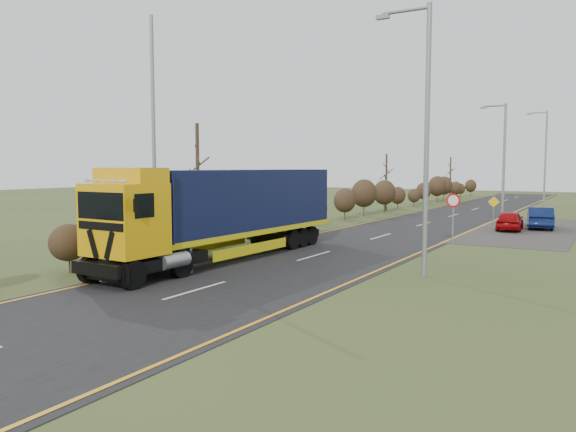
% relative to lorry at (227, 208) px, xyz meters
% --- Properties ---
extents(ground, '(160.00, 160.00, 0.00)m').
position_rel_lorry_xyz_m(ground, '(2.80, -1.42, -2.21)').
color(ground, '#35451D').
rests_on(ground, ground).
extents(road, '(8.00, 120.00, 0.02)m').
position_rel_lorry_xyz_m(road, '(2.80, 8.58, -2.20)').
color(road, black).
rests_on(road, ground).
extents(layby, '(6.00, 18.00, 0.02)m').
position_rel_lorry_xyz_m(layby, '(9.30, 18.58, -2.20)').
color(layby, '#32302D').
rests_on(layby, ground).
extents(lane_markings, '(7.52, 116.00, 0.01)m').
position_rel_lorry_xyz_m(lane_markings, '(2.80, 8.28, -2.18)').
color(lane_markings, orange).
rests_on(lane_markings, road).
extents(hedgerow, '(2.24, 102.04, 6.05)m').
position_rel_lorry_xyz_m(hedgerow, '(-3.20, 6.48, -0.59)').
color(hedgerow, black).
rests_on(hedgerow, ground).
extents(lorry, '(2.73, 14.03, 3.89)m').
position_rel_lorry_xyz_m(lorry, '(0.00, 0.00, 0.00)').
color(lorry, black).
rests_on(lorry, ground).
extents(car_red_hatchback, '(1.76, 3.74, 1.24)m').
position_rel_lorry_xyz_m(car_red_hatchback, '(8.49, 17.65, -1.59)').
color(car_red_hatchback, '#9C0709').
rests_on(car_red_hatchback, ground).
extents(car_blue_sedan, '(2.08, 4.32, 1.36)m').
position_rel_lorry_xyz_m(car_blue_sedan, '(9.96, 19.80, -1.53)').
color(car_blue_sedan, '#0B173F').
rests_on(car_blue_sedan, ground).
extents(streetlight_near, '(2.03, 0.19, 9.55)m').
position_rel_lorry_xyz_m(streetlight_near, '(8.19, 0.57, 3.07)').
color(streetlight_near, gray).
rests_on(streetlight_near, ground).
extents(streetlight_mid, '(1.75, 0.18, 8.20)m').
position_rel_lorry_xyz_m(streetlight_mid, '(7.31, 21.39, 2.28)').
color(streetlight_mid, gray).
rests_on(streetlight_mid, ground).
extents(streetlight_far, '(2.05, 0.19, 9.65)m').
position_rel_lorry_xyz_m(streetlight_far, '(7.44, 44.31, 3.12)').
color(streetlight_far, gray).
rests_on(streetlight_far, ground).
extents(left_pole, '(0.16, 0.16, 10.21)m').
position_rel_lorry_xyz_m(left_pole, '(-2.82, -1.32, 2.90)').
color(left_pole, gray).
rests_on(left_pole, ground).
extents(speed_sign, '(0.71, 0.10, 2.58)m').
position_rel_lorry_xyz_m(speed_sign, '(7.00, 9.70, -0.38)').
color(speed_sign, gray).
rests_on(speed_sign, ground).
extents(warning_board, '(0.75, 0.11, 1.96)m').
position_rel_lorry_xyz_m(warning_board, '(7.00, 20.44, -1.01)').
color(warning_board, gray).
rests_on(warning_board, ground).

